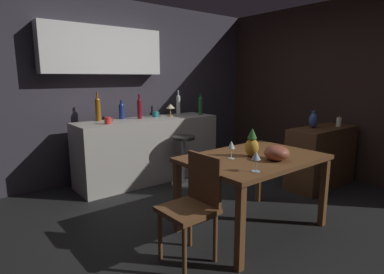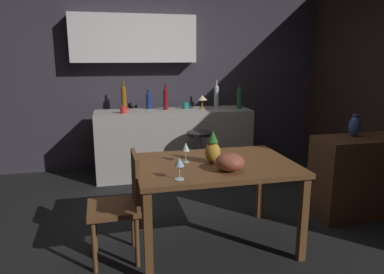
# 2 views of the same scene
# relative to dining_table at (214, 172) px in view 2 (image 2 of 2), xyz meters

# --- Properties ---
(ground_plane) EXTENTS (9.00, 9.00, 0.00)m
(ground_plane) POSITION_rel_dining_table_xyz_m (-0.16, 0.41, -0.66)
(ground_plane) COLOR black
(wall_kitchen_back) EXTENTS (5.20, 0.33, 2.60)m
(wall_kitchen_back) POSITION_rel_dining_table_xyz_m (-0.22, 2.48, 0.76)
(wall_kitchen_back) COLOR #38333D
(wall_kitchen_back) RESTS_ON ground_plane
(dining_table) EXTENTS (1.32, 0.92, 0.74)m
(dining_table) POSITION_rel_dining_table_xyz_m (0.00, 0.00, 0.00)
(dining_table) COLOR brown
(dining_table) RESTS_ON ground_plane
(kitchen_counter) EXTENTS (2.10, 0.60, 0.90)m
(kitchen_counter) POSITION_rel_dining_table_xyz_m (0.01, 1.96, -0.21)
(kitchen_counter) COLOR #B2ADA3
(kitchen_counter) RESTS_ON ground_plane
(sideboard_cabinet) EXTENTS (1.10, 0.44, 0.82)m
(sideboard_cabinet) POSITION_rel_dining_table_xyz_m (1.71, 0.24, -0.25)
(sideboard_cabinet) COLOR #56351E
(sideboard_cabinet) RESTS_ON ground_plane
(chair_near_window) EXTENTS (0.41, 0.41, 0.87)m
(chair_near_window) POSITION_rel_dining_table_xyz_m (-0.78, -0.05, -0.17)
(chair_near_window) COLOR brown
(chair_near_window) RESTS_ON ground_plane
(bar_stool) EXTENTS (0.34, 0.34, 0.69)m
(bar_stool) POSITION_rel_dining_table_xyz_m (0.24, 1.44, -0.29)
(bar_stool) COLOR #262323
(bar_stool) RESTS_ON ground_plane
(wine_glass_left) EXTENTS (0.07, 0.07, 0.17)m
(wine_glass_left) POSITION_rel_dining_table_xyz_m (-0.23, 0.07, 0.21)
(wine_glass_left) COLOR silver
(wine_glass_left) RESTS_ON dining_table
(wine_glass_right) EXTENTS (0.07, 0.07, 0.16)m
(wine_glass_right) POSITION_rel_dining_table_xyz_m (-0.37, -0.34, 0.21)
(wine_glass_right) COLOR silver
(wine_glass_right) RESTS_ON dining_table
(pineapple_centerpiece) EXTENTS (0.13, 0.13, 0.28)m
(pineapple_centerpiece) POSITION_rel_dining_table_xyz_m (-0.02, 0.01, 0.20)
(pineapple_centerpiece) COLOR gold
(pineapple_centerpiece) RESTS_ON dining_table
(fruit_bowl) EXTENTS (0.23, 0.23, 0.14)m
(fruit_bowl) POSITION_rel_dining_table_xyz_m (0.05, -0.23, 0.15)
(fruit_bowl) COLOR #9E4C38
(fruit_bowl) RESTS_ON dining_table
(wine_bottle_clear) EXTENTS (0.07, 0.07, 0.39)m
(wine_bottle_clear) POSITION_rel_dining_table_xyz_m (0.67, 2.14, 0.41)
(wine_bottle_clear) COLOR silver
(wine_bottle_clear) RESTS_ON kitchen_counter
(wine_bottle_green) EXTENTS (0.07, 0.07, 0.33)m
(wine_bottle_green) POSITION_rel_dining_table_xyz_m (0.92, 1.89, 0.40)
(wine_bottle_green) COLOR #1E592D
(wine_bottle_green) RESTS_ON kitchen_counter
(wine_bottle_amber) EXTENTS (0.07, 0.07, 0.39)m
(wine_bottle_amber) POSITION_rel_dining_table_xyz_m (-0.64, 2.20, 0.42)
(wine_bottle_amber) COLOR #8C5114
(wine_bottle_amber) RESTS_ON kitchen_counter
(wine_bottle_cobalt) EXTENTS (0.08, 0.08, 0.27)m
(wine_bottle_cobalt) POSITION_rel_dining_table_xyz_m (-0.30, 2.19, 0.37)
(wine_bottle_cobalt) COLOR navy
(wine_bottle_cobalt) RESTS_ON kitchen_counter
(wine_bottle_ruby) EXTENTS (0.07, 0.07, 0.35)m
(wine_bottle_ruby) POSITION_rel_dining_table_xyz_m (-0.08, 2.05, 0.40)
(wine_bottle_ruby) COLOR maroon
(wine_bottle_ruby) RESTS_ON kitchen_counter
(cup_teal) EXTENTS (0.13, 0.09, 0.08)m
(cup_teal) POSITION_rel_dining_table_xyz_m (0.20, 2.08, 0.29)
(cup_teal) COLOR teal
(cup_teal) RESTS_ON kitchen_counter
(cup_red) EXTENTS (0.12, 0.08, 0.09)m
(cup_red) POSITION_rel_dining_table_xyz_m (-0.66, 1.84, 0.29)
(cup_red) COLOR red
(cup_red) RESTS_ON kitchen_counter
(counter_lamp) EXTENTS (0.14, 0.14, 0.19)m
(counter_lamp) POSITION_rel_dining_table_xyz_m (0.42, 2.00, 0.38)
(counter_lamp) COLOR #A58447
(counter_lamp) RESTS_ON kitchen_counter
(vase_ceramic_blue) EXTENTS (0.12, 0.12, 0.23)m
(vase_ceramic_blue) POSITION_rel_dining_table_xyz_m (1.57, 0.31, 0.27)
(vase_ceramic_blue) COLOR #334C8C
(vase_ceramic_blue) RESTS_ON sideboard_cabinet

